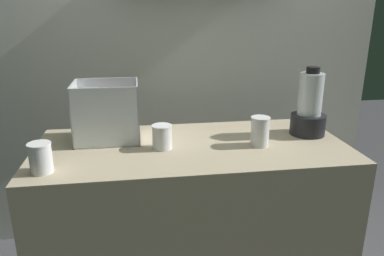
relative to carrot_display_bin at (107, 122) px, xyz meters
The scene contains 7 objects.
counter 0.67m from the carrot_display_bin, 19.27° to the right, with size 1.40×0.64×0.90m, color tan.
back_wall_unit 0.79m from the carrot_display_bin, 59.05° to the left, with size 2.60×0.24×2.50m.
carrot_display_bin is the anchor object (origin of this frame).
blender_pitcher 0.96m from the carrot_display_bin, ahead, with size 0.17×0.17×0.33m.
juice_cup_orange_far_left 0.41m from the carrot_display_bin, 123.65° to the right, with size 0.09×0.09×0.12m.
juice_cup_pomegranate_left 0.29m from the carrot_display_bin, 32.69° to the right, with size 0.09×0.09×0.11m.
juice_cup_beet_middle 0.70m from the carrot_display_bin, 15.11° to the right, with size 0.09×0.09×0.13m.
Camera 1 is at (-0.23, -1.55, 1.50)m, focal length 34.69 mm.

